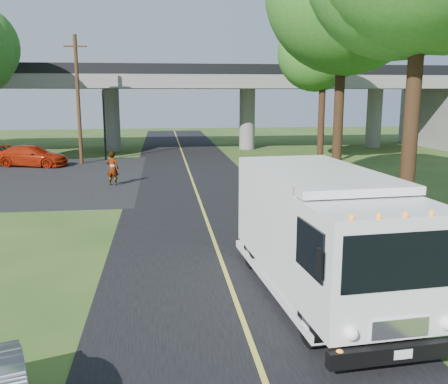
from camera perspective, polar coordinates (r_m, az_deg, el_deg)
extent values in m
plane|color=#2A4A1A|center=(13.87, 0.47, -10.05)|extent=(120.00, 120.00, 0.00)
cube|color=black|center=(23.42, -2.77, -1.15)|extent=(7.00, 90.00, 0.02)
cube|color=black|center=(32.57, -23.60, 1.43)|extent=(16.00, 18.00, 0.01)
cube|color=gold|center=(23.42, -2.77, -1.10)|extent=(0.12, 90.00, 0.01)
cube|color=slate|center=(44.85, -5.06, 12.46)|extent=(50.00, 9.00, 1.20)
cube|color=black|center=(40.49, -4.84, 13.87)|extent=(50.00, 0.25, 0.80)
cube|color=black|center=(49.27, -5.28, 13.39)|extent=(50.00, 0.25, 0.80)
cube|color=slate|center=(52.21, 23.91, 8.09)|extent=(4.00, 10.00, 6.00)
cylinder|color=slate|center=(45.07, -12.70, 8.03)|extent=(1.40, 1.40, 5.40)
cylinder|color=slate|center=(45.53, 2.66, 8.32)|extent=(1.40, 1.40, 5.40)
cylinder|color=slate|center=(49.01, 16.77, 8.07)|extent=(1.40, 1.40, 5.40)
cylinder|color=black|center=(39.12, -13.52, 7.39)|extent=(0.14, 0.14, 5.20)
imported|color=black|center=(39.05, -13.66, 10.32)|extent=(0.18, 0.22, 1.10)
cylinder|color=#472D19|center=(37.26, -16.32, 10.00)|extent=(0.26, 0.26, 9.00)
cube|color=#472D19|center=(37.39, -16.64, 15.67)|extent=(1.60, 0.10, 0.10)
cylinder|color=#382314|center=(15.66, 20.43, 4.90)|extent=(0.44, 0.44, 7.00)
cylinder|color=#382314|center=(23.23, 12.93, 8.05)|extent=(0.44, 0.44, 7.70)
cylinder|color=#382314|center=(34.56, 11.06, 8.22)|extent=(0.44, 0.44, 6.65)
sphere|color=#2E641A|center=(34.66, 11.37, 16.29)|extent=(5.58, 5.58, 5.58)
sphere|color=#2E641A|center=(34.47, 12.43, 16.78)|extent=(4.96, 4.96, 4.96)
cube|color=white|center=(13.35, 9.80, -2.61)|extent=(3.07, 5.14, 2.53)
cube|color=white|center=(10.35, 16.83, -7.70)|extent=(2.84, 2.23, 2.30)
cube|color=black|center=(9.43, 19.81, -7.42)|extent=(2.36, 0.27, 1.07)
cube|color=black|center=(10.00, 19.48, -16.93)|extent=(2.81, 0.42, 0.31)
cube|color=white|center=(13.40, 10.28, -9.48)|extent=(3.19, 6.70, 0.20)
cylinder|color=black|center=(10.55, 10.16, -14.42)|extent=(0.39, 1.03, 1.01)
cylinder|color=black|center=(11.54, 21.06, -12.70)|extent=(0.39, 1.03, 1.01)
cylinder|color=black|center=(14.71, 3.35, -6.73)|extent=(0.39, 1.03, 1.01)
cylinder|color=black|center=(15.44, 11.64, -6.07)|extent=(0.39, 1.03, 1.01)
imported|color=#A9220A|center=(37.25, -21.07, 3.87)|extent=(5.38, 3.39, 1.45)
imported|color=gray|center=(28.14, -12.63, 2.64)|extent=(0.79, 0.61, 1.90)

